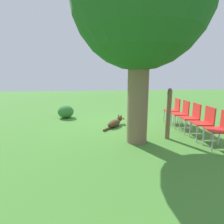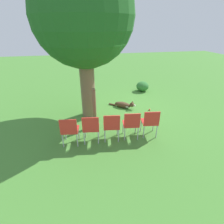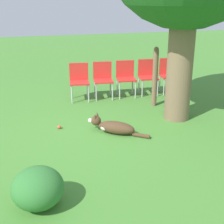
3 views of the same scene
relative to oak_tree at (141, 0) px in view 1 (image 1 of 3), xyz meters
The scene contains 11 objects.
ground_plane 3.40m from the oak_tree, 84.16° to the right, with size 30.00×30.00×0.00m, color #478433.
oak_tree is the anchor object (origin of this frame).
dog 3.39m from the oak_tree, 76.47° to the right, with size 0.76×0.95×0.34m.
fence_post 2.66m from the oak_tree, behind, with size 0.12×0.12×1.30m.
red_chair_0 3.59m from the oak_tree, 137.00° to the right, with size 0.48×0.49×0.85m.
red_chair_1 3.36m from the oak_tree, 148.70° to the right, with size 0.48×0.49×0.85m.
red_chair_2 3.23m from the oak_tree, 164.28° to the right, with size 0.48×0.49×0.85m.
red_chair_3 3.19m from the oak_tree, behind, with size 0.48×0.49×0.85m.
red_chair_4 3.25m from the oak_tree, 159.29° to the left, with size 0.48×0.49×0.85m.
tennis_ball 3.91m from the oak_tree, 92.79° to the right, with size 0.07×0.07×0.07m.
low_shrub 4.58m from the oak_tree, 53.65° to the right, with size 0.60×0.60×0.48m.
Camera 1 is at (0.99, 5.21, 1.58)m, focal length 28.00 mm.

